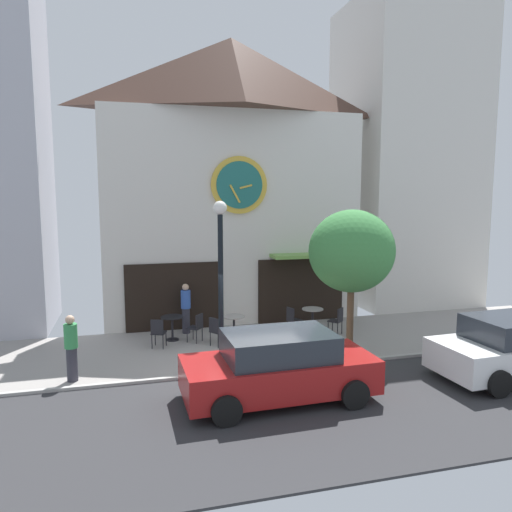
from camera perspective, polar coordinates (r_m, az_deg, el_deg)
ground_plane at (r=12.76m, az=0.97°, el=-13.97°), size 24.13×9.74×0.13m
clock_building at (r=17.81m, az=-2.84°, el=9.35°), size 9.20×3.49×10.09m
neighbor_building_right at (r=22.09m, az=17.16°, el=11.21°), size 5.03×4.88×12.47m
street_lamp at (r=12.87m, az=-4.19°, el=-3.24°), size 0.36×0.36×4.44m
street_tree at (r=13.93m, az=11.26°, el=0.53°), size 2.48×2.23×4.19m
cafe_table_center at (r=15.64m, az=-9.87°, el=-7.85°), size 0.72×0.72×0.77m
cafe_table_leftmost at (r=15.50m, az=-2.63°, el=-7.93°), size 0.70×0.70×0.76m
cafe_table_center_left at (r=16.53m, az=6.70°, el=-6.94°), size 0.72×0.72×0.77m
cafe_chair_outer at (r=14.86m, az=-4.74°, el=-8.64°), size 0.56×0.56×0.90m
cafe_chair_curbside at (r=16.24m, az=9.61°, el=-7.34°), size 0.56×0.56×0.90m
cafe_chair_facing_wall at (r=15.34m, az=-7.01°, el=-8.16°), size 0.56×0.56×0.90m
cafe_chair_under_awning at (r=16.12m, az=4.36°, el=-7.36°), size 0.51×0.51×0.90m
cafe_chair_mid_row at (r=14.93m, az=-11.51°, el=-8.68°), size 0.51×0.51×0.90m
pedestrian_green at (r=12.91m, az=-21.01°, el=-10.04°), size 0.45×0.45×1.67m
pedestrian_blue at (r=16.26m, az=-8.30°, el=-6.08°), size 0.42×0.42×1.67m
parked_car_red at (r=11.11m, az=2.73°, el=-12.95°), size 4.34×2.11×1.55m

